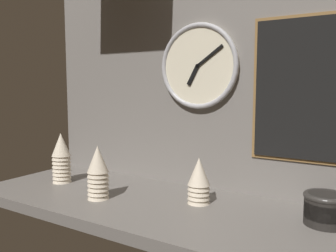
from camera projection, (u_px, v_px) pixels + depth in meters
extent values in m
cube|color=slate|center=(173.00, 210.00, 1.27)|extent=(1.60, 0.56, 0.04)
cube|color=slate|center=(208.00, 59.00, 1.43)|extent=(1.60, 0.03, 1.05)
cone|color=beige|center=(98.00, 186.00, 1.32)|extent=(0.08, 0.08, 0.10)
cone|color=beige|center=(98.00, 181.00, 1.32)|extent=(0.08, 0.08, 0.10)
cone|color=beige|center=(98.00, 177.00, 1.32)|extent=(0.08, 0.08, 0.10)
cone|color=beige|center=(98.00, 172.00, 1.32)|extent=(0.08, 0.08, 0.10)
cone|color=beige|center=(98.00, 168.00, 1.31)|extent=(0.08, 0.08, 0.10)
cone|color=beige|center=(98.00, 164.00, 1.31)|extent=(0.08, 0.08, 0.10)
cone|color=beige|center=(98.00, 159.00, 1.31)|extent=(0.08, 0.08, 0.10)
cone|color=beige|center=(62.00, 171.00, 1.55)|extent=(0.08, 0.08, 0.10)
cone|color=beige|center=(62.00, 167.00, 1.55)|extent=(0.08, 0.08, 0.10)
cone|color=beige|center=(62.00, 163.00, 1.55)|extent=(0.08, 0.08, 0.10)
cone|color=beige|center=(61.00, 160.00, 1.54)|extent=(0.08, 0.08, 0.10)
cone|color=beige|center=(61.00, 156.00, 1.54)|extent=(0.08, 0.08, 0.10)
cone|color=beige|center=(61.00, 152.00, 1.54)|extent=(0.08, 0.08, 0.10)
cone|color=beige|center=(61.00, 148.00, 1.54)|extent=(0.08, 0.08, 0.10)
cone|color=beige|center=(61.00, 145.00, 1.54)|extent=(0.08, 0.08, 0.10)
cone|color=beige|center=(199.00, 190.00, 1.27)|extent=(0.08, 0.08, 0.10)
cone|color=beige|center=(199.00, 185.00, 1.27)|extent=(0.08, 0.08, 0.10)
cone|color=beige|center=(199.00, 181.00, 1.27)|extent=(0.08, 0.08, 0.10)
cone|color=beige|center=(199.00, 176.00, 1.26)|extent=(0.08, 0.08, 0.10)
cone|color=beige|center=(199.00, 171.00, 1.26)|extent=(0.08, 0.08, 0.10)
cylinder|color=black|center=(325.00, 217.00, 1.07)|extent=(0.12, 0.12, 0.05)
cylinder|color=black|center=(325.00, 209.00, 1.07)|extent=(0.12, 0.12, 0.05)
cylinder|color=black|center=(326.00, 202.00, 1.07)|extent=(0.12, 0.12, 0.05)
torus|color=#302D2A|center=(326.00, 196.00, 1.07)|extent=(0.13, 0.13, 0.02)
cylinder|color=beige|center=(199.00, 66.00, 1.42)|extent=(0.34, 0.02, 0.34)
torus|color=#B2B2B7|center=(198.00, 66.00, 1.42)|extent=(0.34, 0.02, 0.34)
cube|color=black|center=(193.00, 76.00, 1.43)|extent=(0.05, 0.01, 0.08)
cube|color=black|center=(210.00, 56.00, 1.38)|extent=(0.11, 0.01, 0.08)
cylinder|color=black|center=(197.00, 66.00, 1.41)|extent=(0.02, 0.01, 0.02)
cube|color=olive|center=(313.00, 90.00, 1.21)|extent=(0.42, 0.01, 0.51)
cube|color=black|center=(313.00, 90.00, 1.21)|extent=(0.39, 0.01, 0.49)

